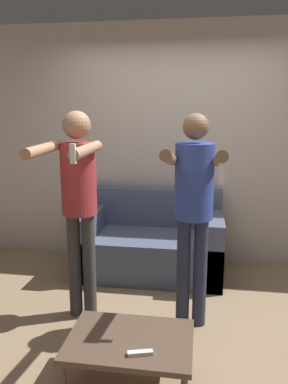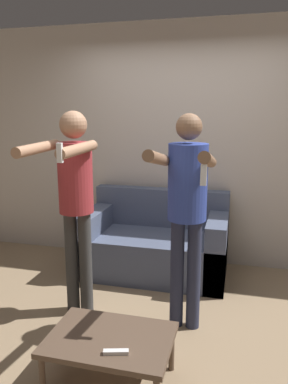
% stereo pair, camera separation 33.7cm
% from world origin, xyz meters
% --- Properties ---
extents(ground_plane, '(14.00, 14.00, 0.00)m').
position_xyz_m(ground_plane, '(0.00, 0.00, 0.00)').
color(ground_plane, '#937A5B').
extents(wall_back, '(6.40, 0.06, 2.70)m').
position_xyz_m(wall_back, '(0.00, 1.55, 1.35)').
color(wall_back, beige).
rests_on(wall_back, ground_plane).
extents(couch, '(1.53, 0.83, 0.88)m').
position_xyz_m(couch, '(-0.24, 1.10, 0.30)').
color(couch, '#4C5670').
rests_on(couch, ground_plane).
extents(person_standing_left, '(0.41, 0.73, 1.75)m').
position_xyz_m(person_standing_left, '(-0.70, 0.10, 1.09)').
color(person_standing_left, '#383838').
rests_on(person_standing_left, ground_plane).
extents(person_standing_right, '(0.42, 0.75, 1.73)m').
position_xyz_m(person_standing_right, '(0.23, 0.10, 1.08)').
color(person_standing_right, '#282D47').
rests_on(person_standing_right, ground_plane).
extents(coffee_table, '(0.79, 0.56, 0.35)m').
position_xyz_m(coffee_table, '(-0.14, -0.68, 0.31)').
color(coffee_table, brown).
rests_on(coffee_table, ground_plane).
extents(remote_on_table, '(0.15, 0.08, 0.02)m').
position_xyz_m(remote_on_table, '(-0.04, -0.83, 0.36)').
color(remote_on_table, white).
rests_on(remote_on_table, coffee_table).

